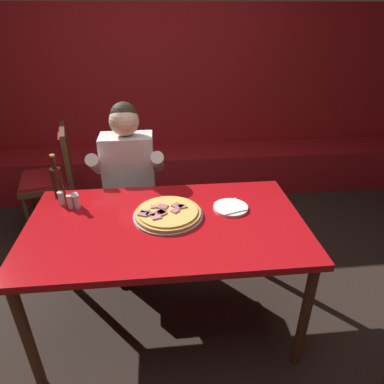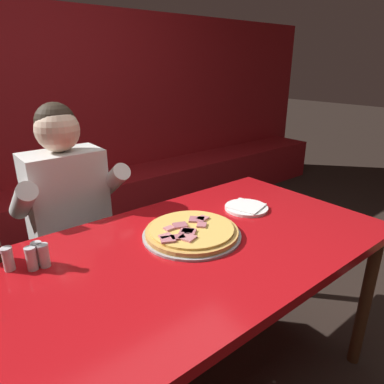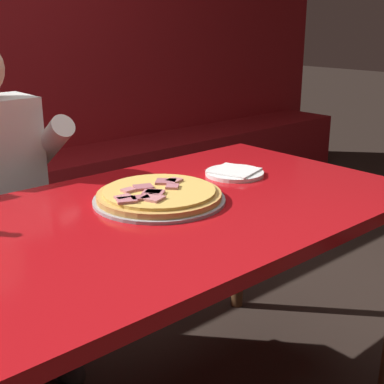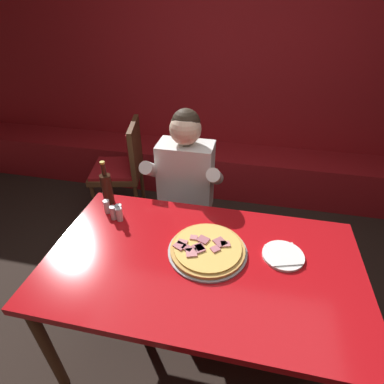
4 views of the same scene
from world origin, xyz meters
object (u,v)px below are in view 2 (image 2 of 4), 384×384
shaker_black_pepper (8,260)px  shaker_parmesan (32,259)px  pizza (192,232)px  diner_seated_blue_shirt (75,220)px  shaker_oregano (38,254)px  shaker_red_pepper_flakes (44,257)px  main_dining_table (199,259)px  plate_white_paper (246,208)px

shaker_black_pepper → shaker_parmesan: bearing=-36.7°
pizza → shaker_parmesan: shaker_parmesan is taller
shaker_parmesan → diner_seated_blue_shirt: diner_seated_blue_shirt is taller
shaker_oregano → shaker_red_pepper_flakes: same height
shaker_oregano → diner_seated_blue_shirt: bearing=56.1°
shaker_black_pepper → diner_seated_blue_shirt: (0.38, 0.40, -0.11)m
shaker_oregano → shaker_parmesan: size_ratio=1.00×
main_dining_table → pizza: pizza is taller
shaker_oregano → shaker_red_pepper_flakes: (0.01, -0.03, 0.00)m
plate_white_paper → diner_seated_blue_shirt: diner_seated_blue_shirt is taller
shaker_oregano → shaker_red_pepper_flakes: size_ratio=1.00×
plate_white_paper → pizza: bearing=-173.0°
shaker_oregano → shaker_red_pepper_flakes: bearing=-64.9°
main_dining_table → shaker_black_pepper: (-0.63, 0.26, 0.11)m
shaker_black_pepper → shaker_parmesan: size_ratio=1.00×
diner_seated_blue_shirt → main_dining_table: bearing=-69.0°
pizza → shaker_parmesan: (-0.58, 0.15, 0.02)m
diner_seated_blue_shirt → pizza: bearing=-65.9°
shaker_red_pepper_flakes → shaker_oregano: bearing=115.1°
diner_seated_blue_shirt → plate_white_paper: bearing=-40.4°
diner_seated_blue_shirt → shaker_black_pepper: bearing=-133.1°
pizza → shaker_oregano: (-0.56, 0.18, 0.02)m
shaker_oregano → shaker_black_pepper: bearing=164.0°
shaker_red_pepper_flakes → diner_seated_blue_shirt: (0.27, 0.46, -0.11)m
pizza → plate_white_paper: pizza is taller
shaker_red_pepper_flakes → main_dining_table: bearing=-21.7°
shaker_parmesan → shaker_red_pepper_flakes: 0.04m
pizza → diner_seated_blue_shirt: bearing=114.1°
shaker_red_pepper_flakes → pizza: bearing=-15.1°
pizza → plate_white_paper: (0.38, 0.05, -0.01)m
shaker_black_pepper → shaker_red_pepper_flakes: bearing=-27.9°
plate_white_paper → shaker_parmesan: 0.97m
main_dining_table → plate_white_paper: plate_white_paper is taller
shaker_oregano → diner_seated_blue_shirt: (0.29, 0.43, -0.11)m
pizza → diner_seated_blue_shirt: (-0.27, 0.60, -0.09)m
shaker_parmesan → shaker_black_pepper: bearing=143.3°
pizza → shaker_oregano: shaker_oregano is taller
shaker_parmesan → main_dining_table: bearing=-20.9°
shaker_parmesan → pizza: bearing=-14.8°
main_dining_table → diner_seated_blue_shirt: 0.71m
shaker_parmesan → shaker_red_pepper_flakes: bearing=-10.3°
pizza → diner_seated_blue_shirt: diner_seated_blue_shirt is taller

